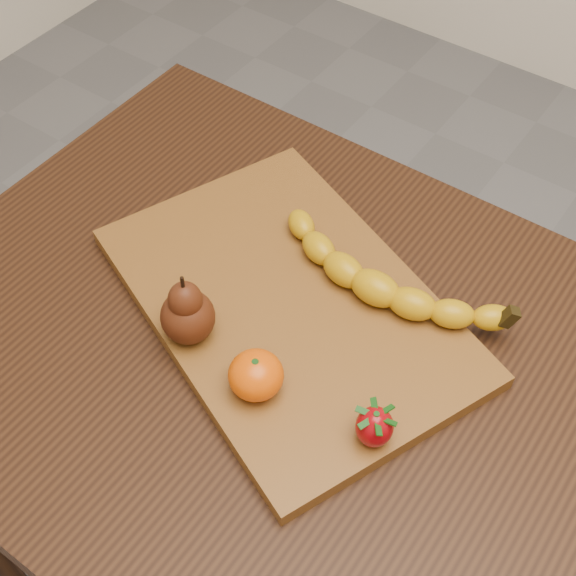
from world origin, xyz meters
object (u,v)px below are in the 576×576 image
Objects in this scene: mandarin at (256,375)px; pear at (186,307)px; table at (312,408)px; cutting_board at (288,304)px.

pear is at bearing 171.71° from mandarin.
mandarin reaches higher than table.
table is 10.44× the size of pear.
mandarin is at bearing -108.79° from table.
pear reaches higher than cutting_board.
mandarin reaches higher than cutting_board.
table is at bearing 24.17° from pear.
mandarin is (0.04, -0.12, 0.04)m from cutting_board.
cutting_board reaches higher than table.
mandarin is at bearing -8.29° from pear.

